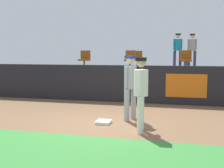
{
  "coord_description": "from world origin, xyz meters",
  "views": [
    {
      "loc": [
        1.86,
        -6.82,
        1.94
      ],
      "look_at": [
        -0.05,
        1.08,
        1.0
      ],
      "focal_mm": 42.01,
      "sensor_mm": 36.0,
      "label": 1
    }
  ],
  "objects_px": {
    "seat_front_right": "(186,59)",
    "seat_front_center": "(130,59)",
    "player_runner_visitor": "(130,83)",
    "seat_back_right": "(185,58)",
    "seat_front_left": "(85,58)",
    "first_base": "(104,122)",
    "spectator_capped": "(192,48)",
    "seat_back_center": "(137,58)",
    "player_fielder_home": "(141,89)",
    "spectator_hooded": "(178,48)"
  },
  "relations": [
    {
      "from": "player_fielder_home",
      "to": "spectator_hooded",
      "type": "bearing_deg",
      "value": 170.14
    },
    {
      "from": "first_base",
      "to": "seat_front_right",
      "type": "xyz_separation_m",
      "value": [
        2.36,
        4.82,
        1.68
      ]
    },
    {
      "from": "seat_back_center",
      "to": "seat_front_left",
      "type": "height_order",
      "value": "same"
    },
    {
      "from": "seat_front_right",
      "to": "seat_back_center",
      "type": "height_order",
      "value": "same"
    },
    {
      "from": "seat_back_right",
      "to": "seat_front_left",
      "type": "bearing_deg",
      "value": -158.65
    },
    {
      "from": "seat_back_right",
      "to": "player_runner_visitor",
      "type": "bearing_deg",
      "value": -105.77
    },
    {
      "from": "player_runner_visitor",
      "to": "seat_front_center",
      "type": "xyz_separation_m",
      "value": [
        -0.73,
        4.24,
        0.63
      ]
    },
    {
      "from": "seat_back_center",
      "to": "seat_front_center",
      "type": "height_order",
      "value": "same"
    },
    {
      "from": "player_runner_visitor",
      "to": "seat_front_right",
      "type": "distance_m",
      "value": 4.62
    },
    {
      "from": "seat_front_left",
      "to": "spectator_capped",
      "type": "height_order",
      "value": "spectator_capped"
    },
    {
      "from": "seat_front_center",
      "to": "seat_front_right",
      "type": "bearing_deg",
      "value": -0.0
    },
    {
      "from": "seat_back_center",
      "to": "seat_front_left",
      "type": "xyz_separation_m",
      "value": [
        -2.25,
        -1.8,
        0.0
      ]
    },
    {
      "from": "seat_front_right",
      "to": "seat_front_center",
      "type": "relative_size",
      "value": 1.0
    },
    {
      "from": "seat_back_center",
      "to": "seat_front_center",
      "type": "xyz_separation_m",
      "value": [
        -0.08,
        -1.8,
        -0.0
      ]
    },
    {
      "from": "player_runner_visitor",
      "to": "seat_back_center",
      "type": "xyz_separation_m",
      "value": [
        -0.65,
        6.04,
        0.63
      ]
    },
    {
      "from": "first_base",
      "to": "player_runner_visitor",
      "type": "height_order",
      "value": "player_runner_visitor"
    },
    {
      "from": "seat_back_center",
      "to": "spectator_capped",
      "type": "bearing_deg",
      "value": 18.17
    },
    {
      "from": "seat_front_left",
      "to": "first_base",
      "type": "bearing_deg",
      "value": -65.01
    },
    {
      "from": "player_fielder_home",
      "to": "seat_front_center",
      "type": "bearing_deg",
      "value": -170.97
    },
    {
      "from": "player_runner_visitor",
      "to": "seat_front_left",
      "type": "relative_size",
      "value": 2.25
    },
    {
      "from": "spectator_hooded",
      "to": "spectator_capped",
      "type": "distance_m",
      "value": 0.74
    },
    {
      "from": "player_fielder_home",
      "to": "seat_front_left",
      "type": "distance_m",
      "value": 6.34
    },
    {
      "from": "seat_front_right",
      "to": "seat_front_left",
      "type": "height_order",
      "value": "same"
    },
    {
      "from": "player_runner_visitor",
      "to": "spectator_hooded",
      "type": "xyz_separation_m",
      "value": [
        1.36,
        7.02,
        1.17
      ]
    },
    {
      "from": "player_runner_visitor",
      "to": "seat_front_right",
      "type": "bearing_deg",
      "value": -176.64
    },
    {
      "from": "seat_front_right",
      "to": "seat_front_left",
      "type": "distance_m",
      "value": 4.61
    },
    {
      "from": "first_base",
      "to": "seat_front_right",
      "type": "bearing_deg",
      "value": 63.94
    },
    {
      "from": "spectator_hooded",
      "to": "spectator_capped",
      "type": "xyz_separation_m",
      "value": [
        0.73,
        -0.08,
        -0.02
      ]
    },
    {
      "from": "player_fielder_home",
      "to": "seat_back_center",
      "type": "xyz_separation_m",
      "value": [
        -1.11,
        7.14,
        0.65
      ]
    },
    {
      "from": "seat_front_center",
      "to": "player_fielder_home",
      "type": "bearing_deg",
      "value": -77.45
    },
    {
      "from": "seat_front_right",
      "to": "seat_back_center",
      "type": "xyz_separation_m",
      "value": [
        -2.36,
        1.8,
        0.0
      ]
    },
    {
      "from": "seat_front_left",
      "to": "seat_front_center",
      "type": "bearing_deg",
      "value": -0.01
    },
    {
      "from": "seat_front_right",
      "to": "seat_back_right",
      "type": "relative_size",
      "value": 1.0
    },
    {
      "from": "spectator_capped",
      "to": "first_base",
      "type": "bearing_deg",
      "value": 81.59
    },
    {
      "from": "player_runner_visitor",
      "to": "spectator_capped",
      "type": "relative_size",
      "value": 1.1
    },
    {
      "from": "first_base",
      "to": "spectator_hooded",
      "type": "distance_m",
      "value": 8.17
    },
    {
      "from": "seat_front_right",
      "to": "spectator_hooded",
      "type": "relative_size",
      "value": 0.48
    },
    {
      "from": "seat_front_center",
      "to": "seat_front_left",
      "type": "relative_size",
      "value": 1.0
    },
    {
      "from": "seat_front_left",
      "to": "spectator_capped",
      "type": "bearing_deg",
      "value": 28.43
    },
    {
      "from": "first_base",
      "to": "spectator_capped",
      "type": "bearing_deg",
      "value": 70.0
    },
    {
      "from": "seat_back_center",
      "to": "spectator_capped",
      "type": "distance_m",
      "value": 2.93
    },
    {
      "from": "seat_back_center",
      "to": "seat_front_center",
      "type": "bearing_deg",
      "value": -92.58
    },
    {
      "from": "seat_back_center",
      "to": "player_fielder_home",
      "type": "bearing_deg",
      "value": -81.18
    },
    {
      "from": "player_fielder_home",
      "to": "seat_back_right",
      "type": "relative_size",
      "value": 2.21
    },
    {
      "from": "spectator_capped",
      "to": "seat_front_right",
      "type": "bearing_deg",
      "value": 93.59
    },
    {
      "from": "player_runner_visitor",
      "to": "seat_back_center",
      "type": "height_order",
      "value": "seat_back_center"
    },
    {
      "from": "player_fielder_home",
      "to": "seat_back_right",
      "type": "distance_m",
      "value": 7.28
    },
    {
      "from": "player_fielder_home",
      "to": "spectator_hooded",
      "type": "height_order",
      "value": "spectator_hooded"
    },
    {
      "from": "seat_back_right",
      "to": "spectator_capped",
      "type": "distance_m",
      "value": 1.11
    },
    {
      "from": "seat_front_left",
      "to": "seat_back_right",
      "type": "bearing_deg",
      "value": 21.35
    }
  ]
}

